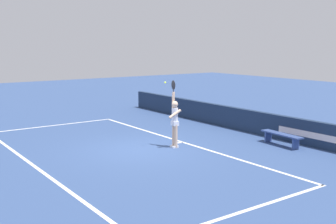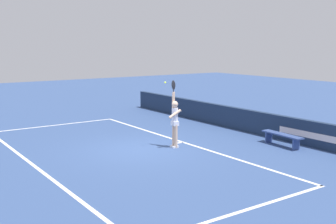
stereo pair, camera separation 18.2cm
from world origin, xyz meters
The scene contains 6 objects.
ground_plane centered at (0.00, 0.00, 0.00)m, with size 60.00×60.00×0.00m, color #334C7E.
court_lines centered at (0.00, -0.95, 0.00)m, with size 12.39×5.80×0.00m.
back_wall centered at (0.01, 5.33, 0.48)m, with size 17.39×0.24×0.95m.
tennis_player centered at (0.47, 1.13, 1.02)m, with size 0.45×0.50×2.46m.
tennis_ball centered at (0.33, 0.81, 2.38)m, with size 0.07×0.07×0.07m.
courtside_bench_near centered at (2.56, 4.51, 0.36)m, with size 1.81×0.49×0.46m.
Camera 1 is at (12.38, -7.69, 3.70)m, focal length 44.59 mm.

